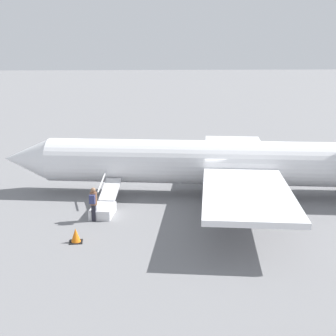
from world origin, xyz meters
The scene contains 5 objects.
ground_plane centered at (0.00, 0.00, 0.00)m, with size 600.00×600.00×0.00m, color slate.
airplane_main centered at (-0.88, 0.19, 2.05)m, with size 27.08×20.59×6.84m.
boarding_stairs centered at (6.94, 2.43, 0.37)m, with size 1.82×4.14×1.70m.
passenger centered at (7.46, 3.64, 1.00)m, with size 0.39×0.56×1.74m.
traffic_cone_near_stairs centered at (8.19, 6.39, 0.30)m, with size 0.59×0.59×0.64m.
Camera 1 is at (6.54, 26.40, 8.05)m, focal length 50.00 mm.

